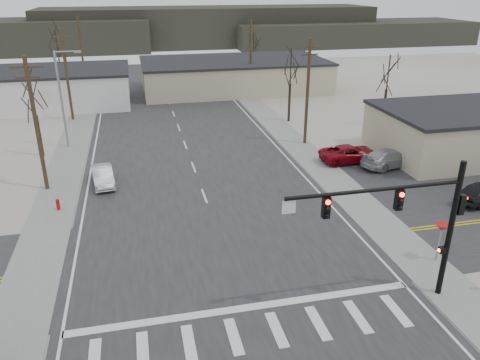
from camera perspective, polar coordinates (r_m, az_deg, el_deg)
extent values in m
plane|color=silver|center=(27.69, -1.80, -8.86)|extent=(140.00, 140.00, 0.00)
cube|color=#252628|center=(41.04, -5.88, 2.06)|extent=(18.00, 110.00, 0.05)
cube|color=#252628|center=(27.68, -1.80, -8.82)|extent=(90.00, 10.00, 0.04)
cube|color=#252628|center=(40.69, 25.17, -0.31)|extent=(18.00, 20.00, 0.03)
cube|color=gray|center=(45.93, -19.95, 3.08)|extent=(3.00, 90.00, 0.06)
cube|color=gray|center=(47.91, 6.04, 5.17)|extent=(3.00, 90.00, 0.06)
cylinder|color=black|center=(24.67, 24.23, -5.73)|extent=(0.28, 0.28, 7.20)
cylinder|color=black|center=(21.37, 16.25, -1.17)|extent=(8.40, 0.18, 0.18)
cube|color=black|center=(22.19, 18.81, -2.28)|extent=(0.32, 0.30, 1.00)
cube|color=black|center=(20.65, 10.45, -3.30)|extent=(0.32, 0.30, 1.00)
sphere|color=#FF0C05|center=(21.93, 19.14, -1.71)|extent=(0.22, 0.22, 0.22)
sphere|color=#FF0C05|center=(20.37, 10.69, -2.70)|extent=(0.22, 0.22, 0.22)
cube|color=black|center=(24.26, 25.33, -2.71)|extent=(0.30, 0.30, 1.00)
cube|color=silver|center=(19.99, 5.98, -3.30)|extent=(0.60, 0.04, 0.60)
cube|color=black|center=(24.99, 23.39, -7.83)|extent=(0.30, 0.25, 0.30)
sphere|color=#FF5905|center=(24.91, 23.11, -7.88)|extent=(0.18, 0.18, 0.18)
cylinder|color=#A50C0C|center=(34.71, -21.29, -2.94)|extent=(0.24, 0.24, 0.70)
sphere|color=#A50C0C|center=(34.55, -21.38, -2.34)|extent=(0.24, 0.24, 0.24)
cylinder|color=gray|center=(28.66, 23.05, -7.28)|extent=(0.10, 0.10, 2.10)
cone|color=#A50C0C|center=(28.15, 23.40, -5.34)|extent=(0.80, 0.80, 0.40)
cube|color=silver|center=(65.37, -23.21, 10.16)|extent=(22.00, 12.00, 4.20)
cube|color=black|center=(64.98, -23.53, 12.08)|extent=(22.30, 12.30, 0.30)
cube|color=tan|center=(69.78, -0.76, 12.60)|extent=(26.00, 14.00, 4.00)
cube|color=black|center=(69.43, -0.77, 14.35)|extent=(26.30, 14.30, 0.30)
cube|color=tan|center=(46.88, 25.18, 5.19)|extent=(14.00, 10.00, 4.00)
cube|color=black|center=(46.35, 25.63, 7.71)|extent=(14.30, 10.30, 0.30)
cylinder|color=#42341E|center=(37.09, -23.56, 6.06)|extent=(0.30, 0.30, 10.00)
cube|color=#42341E|center=(36.22, -24.63, 12.40)|extent=(2.20, 0.12, 0.12)
cube|color=#42341E|center=(36.34, -24.44, 11.32)|extent=(1.60, 0.12, 0.12)
cylinder|color=#42341E|center=(56.39, -20.35, 11.81)|extent=(0.30, 0.30, 10.00)
cube|color=#42341E|center=(55.82, -20.96, 16.02)|extent=(2.20, 0.12, 0.12)
cube|color=#42341E|center=(55.90, -20.86, 15.31)|extent=(1.60, 0.12, 0.12)
cylinder|color=#42341E|center=(76.05, -18.74, 14.60)|extent=(0.30, 0.30, 10.00)
cube|color=#42341E|center=(75.63, -19.16, 17.73)|extent=(2.20, 0.12, 0.12)
cube|color=#42341E|center=(75.69, -19.09, 17.21)|extent=(1.60, 0.12, 0.12)
cylinder|color=#42341E|center=(45.11, 8.22, 10.48)|extent=(0.30, 0.30, 10.00)
cube|color=#42341E|center=(44.40, 8.54, 15.77)|extent=(2.20, 0.12, 0.12)
cube|color=#42341E|center=(44.49, 8.48, 14.88)|extent=(1.60, 0.12, 0.12)
cylinder|color=#42341E|center=(65.78, 1.30, 14.61)|extent=(0.30, 0.30, 10.00)
cube|color=#42341E|center=(65.30, 1.34, 18.26)|extent=(2.20, 0.12, 0.12)
cube|color=#42341E|center=(65.36, 1.33, 17.65)|extent=(1.60, 0.12, 0.12)
cylinder|color=gray|center=(46.70, -20.94, 9.01)|extent=(0.20, 0.20, 9.00)
cylinder|color=gray|center=(45.81, -20.46, 14.47)|extent=(2.00, 0.12, 0.12)
cube|color=gray|center=(45.70, -19.18, 14.56)|extent=(0.60, 0.25, 0.18)
cylinder|color=black|center=(45.77, -23.23, 4.96)|extent=(0.28, 0.28, 3.75)
cylinder|color=black|center=(44.94, -23.91, 9.04)|extent=(0.14, 0.14, 3.75)
cylinder|color=black|center=(53.41, 6.03, 9.37)|extent=(0.28, 0.28, 4.25)
cylinder|color=black|center=(52.65, 6.21, 13.42)|extent=(0.14, 0.14, 4.25)
cylinder|color=black|center=(70.86, -20.88, 11.50)|extent=(0.28, 0.28, 4.50)
cylinder|color=black|center=(70.26, -21.36, 14.72)|extent=(0.14, 0.14, 4.50)
cylinder|color=black|center=(78.59, 1.64, 13.78)|extent=(0.28, 0.28, 4.00)
cylinder|color=black|center=(78.09, 1.67, 16.38)|extent=(0.14, 0.14, 4.00)
cylinder|color=black|center=(53.76, 17.16, 8.43)|extent=(0.28, 0.28, 4.00)
cylinder|color=black|center=(53.03, 17.62, 12.19)|extent=(0.14, 0.14, 4.00)
cube|color=#333026|center=(121.10, -3.79, 18.19)|extent=(80.00, 18.00, 9.00)
cube|color=#333026|center=(126.06, 13.36, 17.04)|extent=(60.00, 18.00, 5.50)
imported|color=#B0B5BB|center=(37.79, -16.38, 0.50)|extent=(2.01, 4.38, 1.39)
imported|color=black|center=(69.00, -8.53, 11.28)|extent=(4.40, 6.14, 1.65)
imported|color=black|center=(84.79, -10.02, 13.21)|extent=(2.26, 3.79, 1.21)
imported|color=maroon|center=(42.00, 13.25, 3.14)|extent=(5.35, 2.54, 1.47)
imported|color=#93999D|center=(41.76, 17.80, 2.56)|extent=(5.64, 3.35, 1.53)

